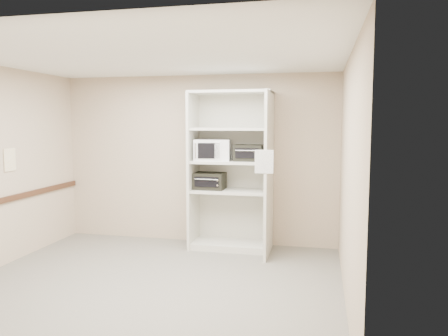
% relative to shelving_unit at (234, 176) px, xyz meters
% --- Properties ---
extents(floor, '(4.50, 4.00, 0.01)m').
position_rel_shelving_unit_xyz_m(floor, '(-0.67, -1.70, -1.13)').
color(floor, '#6B645C').
rests_on(floor, ground).
extents(ceiling, '(4.50, 4.00, 0.01)m').
position_rel_shelving_unit_xyz_m(ceiling, '(-0.67, -1.70, 1.57)').
color(ceiling, white).
extents(wall_back, '(4.50, 0.02, 2.70)m').
position_rel_shelving_unit_xyz_m(wall_back, '(-0.67, 0.30, 0.22)').
color(wall_back, '#C9AF91').
rests_on(wall_back, ground).
extents(wall_front, '(4.50, 0.02, 2.70)m').
position_rel_shelving_unit_xyz_m(wall_front, '(-0.67, -3.70, 0.22)').
color(wall_front, '#C9AF91').
rests_on(wall_front, ground).
extents(wall_right, '(0.02, 4.00, 2.70)m').
position_rel_shelving_unit_xyz_m(wall_right, '(1.58, -1.70, 0.22)').
color(wall_right, '#C9AF91').
rests_on(wall_right, ground).
extents(shelving_unit, '(1.24, 0.92, 2.42)m').
position_rel_shelving_unit_xyz_m(shelving_unit, '(0.00, 0.00, 0.00)').
color(shelving_unit, beige).
rests_on(shelving_unit, floor).
extents(microwave, '(0.58, 0.47, 0.32)m').
position_rel_shelving_unit_xyz_m(microwave, '(-0.33, -0.04, 0.40)').
color(microwave, white).
rests_on(microwave, shelving_unit).
extents(toaster_oven_upper, '(0.42, 0.32, 0.24)m').
position_rel_shelving_unit_xyz_m(toaster_oven_upper, '(0.23, -0.02, 0.36)').
color(toaster_oven_upper, black).
rests_on(toaster_oven_upper, shelving_unit).
extents(toaster_oven_lower, '(0.47, 0.36, 0.25)m').
position_rel_shelving_unit_xyz_m(toaster_oven_lower, '(-0.38, -0.02, -0.08)').
color(toaster_oven_lower, black).
rests_on(toaster_oven_lower, shelving_unit).
extents(paper_sign, '(0.25, 0.02, 0.31)m').
position_rel_shelving_unit_xyz_m(paper_sign, '(0.54, -0.63, 0.29)').
color(paper_sign, white).
rests_on(paper_sign, shelving_unit).
extents(wall_poster, '(0.01, 0.23, 0.32)m').
position_rel_shelving_unit_xyz_m(wall_poster, '(-2.90, -1.29, 0.31)').
color(wall_poster, white).
rests_on(wall_poster, wall_left).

